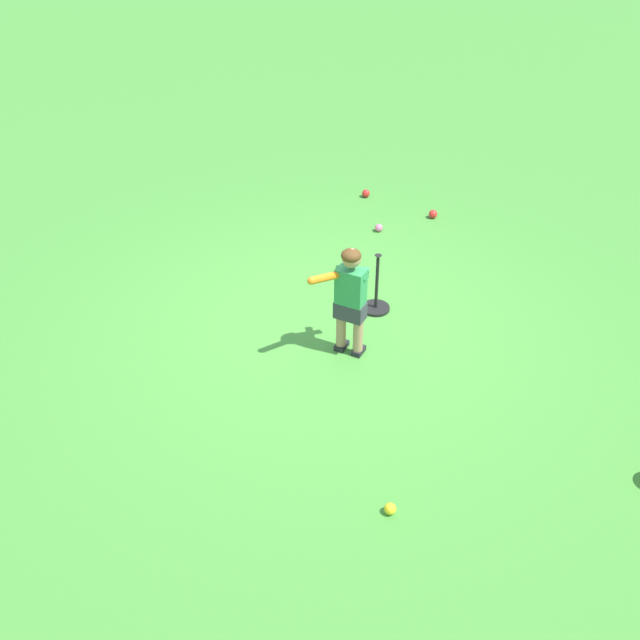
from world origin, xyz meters
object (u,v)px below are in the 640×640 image
object	(u,v)px
play_ball_near_batter	(366,193)
play_ball_far_left	(379,228)
play_ball_far_right	(390,509)
child_batter	(350,292)
play_ball_center_lawn	(433,214)
batting_tee	(376,301)

from	to	relation	value
play_ball_near_batter	play_ball_far_left	distance (m)	0.90
play_ball_far_left	play_ball_far_right	xyz separation A→B (m)	(-3.65, 2.08, -0.00)
play_ball_far_left	play_ball_far_right	size ratio (longest dim) A/B	1.03
child_batter	play_ball_center_lawn	xyz separation A→B (m)	(1.83, -2.17, -0.60)
play_ball_far_right	child_batter	bearing A→B (deg)	-19.96
child_batter	play_ball_far_left	xyz separation A→B (m)	(1.84, -1.42, -0.60)
play_ball_near_batter	play_ball_far_left	xyz separation A→B (m)	(-0.84, 0.31, -0.00)
play_ball_center_lawn	play_ball_far_right	xyz separation A→B (m)	(-3.64, 2.83, -0.01)
play_ball_near_batter	play_ball_far_right	size ratio (longest dim) A/B	1.12
child_batter	play_ball_far_left	bearing A→B (deg)	-37.70
child_batter	play_ball_far_right	world-z (taller)	child_batter
child_batter	play_ball_far_left	world-z (taller)	child_batter
play_ball_center_lawn	batting_tee	size ratio (longest dim) A/B	0.16
play_ball_center_lawn	batting_tee	xyz separation A→B (m)	(-1.36, 1.60, 0.05)
play_ball_near_batter	play_ball_center_lawn	size ratio (longest dim) A/B	0.97
play_ball_far_left	play_ball_far_right	distance (m)	4.20
play_ball_near_batter	play_ball_center_lawn	world-z (taller)	play_ball_center_lawn
batting_tee	play_ball_center_lawn	bearing A→B (deg)	-49.60
play_ball_far_left	batting_tee	xyz separation A→B (m)	(-1.37, 0.85, 0.06)
play_ball_near_batter	batting_tee	world-z (taller)	batting_tee
play_ball_far_right	batting_tee	distance (m)	2.59
play_ball_near_batter	batting_tee	distance (m)	2.50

